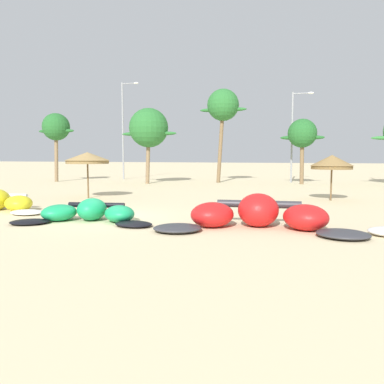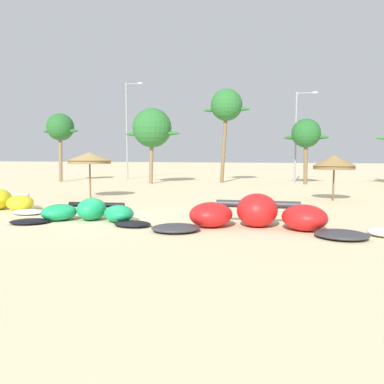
% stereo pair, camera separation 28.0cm
% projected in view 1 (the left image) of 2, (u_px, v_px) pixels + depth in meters
% --- Properties ---
extents(ground_plane, '(260.00, 260.00, 0.00)m').
position_uv_depth(ground_plane, '(109.00, 218.00, 16.62)').
color(ground_plane, beige).
extents(kite_left_of_center, '(5.82, 3.18, 0.90)m').
position_uv_depth(kite_left_of_center, '(89.00, 213.00, 15.60)').
color(kite_left_of_center, black).
rests_on(kite_left_of_center, ground).
extents(kite_center, '(7.54, 3.77, 1.24)m').
position_uv_depth(kite_center, '(258.00, 215.00, 14.10)').
color(kite_center, '#333338').
rests_on(kite_center, ground).
extents(beach_umbrella_near_van, '(2.74, 2.74, 2.85)m').
position_uv_depth(beach_umbrella_near_van, '(87.00, 158.00, 24.00)').
color(beach_umbrella_near_van, brown).
rests_on(beach_umbrella_near_van, ground).
extents(beach_umbrella_middle, '(2.45, 2.45, 2.68)m').
position_uv_depth(beach_umbrella_middle, '(332.00, 162.00, 22.70)').
color(beach_umbrella_middle, brown).
rests_on(beach_umbrella_middle, ground).
extents(palm_leftmost, '(4.09, 2.73, 6.88)m').
position_uv_depth(palm_leftmost, '(56.00, 128.00, 39.08)').
color(palm_leftmost, '#7F6647').
rests_on(palm_leftmost, ground).
extents(palm_left, '(5.49, 3.66, 7.06)m').
position_uv_depth(palm_left, '(149.00, 128.00, 36.32)').
color(palm_left, '#7F6647').
rests_on(palm_left, ground).
extents(palm_left_of_gap, '(4.58, 3.05, 9.02)m').
position_uv_depth(palm_left_of_gap, '(223.00, 106.00, 37.45)').
color(palm_left_of_gap, brown).
rests_on(palm_left_of_gap, ground).
extents(palm_center_left, '(3.94, 2.63, 5.99)m').
position_uv_depth(palm_center_left, '(302.00, 134.00, 35.55)').
color(palm_center_left, brown).
rests_on(palm_center_left, ground).
extents(lamppost_west, '(2.04, 0.24, 10.62)m').
position_uv_depth(lamppost_west, '(124.00, 126.00, 43.06)').
color(lamppost_west, gray).
rests_on(lamppost_west, ground).
extents(lamppost_west_center, '(2.02, 0.24, 8.71)m').
position_uv_depth(lamppost_west_center, '(294.00, 132.00, 37.70)').
color(lamppost_west_center, gray).
rests_on(lamppost_west_center, ground).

